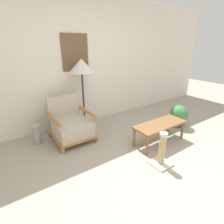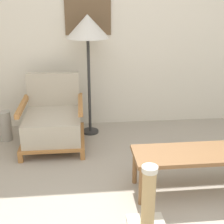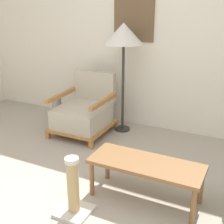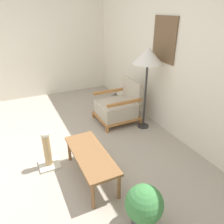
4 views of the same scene
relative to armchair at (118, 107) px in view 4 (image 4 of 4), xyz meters
The scene contains 9 objects.
ground_plane 1.87m from the armchair, 69.42° to the right, with size 14.00×14.00×0.00m, color #A89E8E.
wall_back 1.40m from the armchair, 44.76° to the left, with size 8.00×0.09×2.70m.
wall_left 2.62m from the armchair, 149.22° to the right, with size 0.06×8.00×2.70m.
armchair is the anchor object (origin of this frame).
floor_lamp 1.13m from the armchair, 35.82° to the left, with size 0.50×0.50×1.45m.
coffee_table 1.64m from the armchair, 39.25° to the right, with size 1.02×0.40×0.38m.
vase 0.63m from the armchair, 161.81° to the left, with size 0.14×0.14×0.36m, color #9E998E.
potted_plant 2.30m from the armchair, 20.72° to the right, with size 0.39×0.39×0.48m.
scratching_post 1.70m from the armchair, 62.07° to the right, with size 0.29×0.29×0.54m.
Camera 4 is at (2.75, -0.04, 2.04)m, focal length 35.00 mm.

